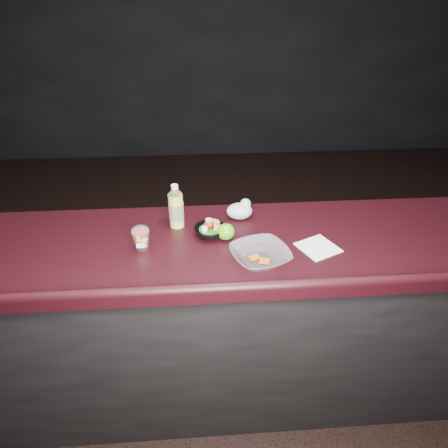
{
  "coord_description": "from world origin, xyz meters",
  "views": [
    {
      "loc": [
        -0.11,
        -1.24,
        2.06
      ],
      "look_at": [
        0.01,
        0.32,
        1.1
      ],
      "focal_mm": 32.0,
      "sensor_mm": 36.0,
      "label": 1
    }
  ],
  "objects_px": {
    "fruit_cup": "(141,237)",
    "takeout_bowl": "(260,256)",
    "green_apple": "(226,232)",
    "snack_bowl": "(210,230)",
    "lemonade_bottle": "(176,209)"
  },
  "relations": [
    {
      "from": "fruit_cup",
      "to": "takeout_bowl",
      "type": "xyz_separation_m",
      "value": [
        0.52,
        -0.14,
        -0.03
      ]
    },
    {
      "from": "green_apple",
      "to": "snack_bowl",
      "type": "height_order",
      "value": "green_apple"
    },
    {
      "from": "lemonade_bottle",
      "to": "fruit_cup",
      "type": "height_order",
      "value": "lemonade_bottle"
    },
    {
      "from": "lemonade_bottle",
      "to": "snack_bowl",
      "type": "height_order",
      "value": "lemonade_bottle"
    },
    {
      "from": "fruit_cup",
      "to": "green_apple",
      "type": "xyz_separation_m",
      "value": [
        0.38,
        0.05,
        -0.02
      ]
    },
    {
      "from": "fruit_cup",
      "to": "snack_bowl",
      "type": "relative_size",
      "value": 0.63
    },
    {
      "from": "green_apple",
      "to": "fruit_cup",
      "type": "bearing_deg",
      "value": -172.53
    },
    {
      "from": "green_apple",
      "to": "snack_bowl",
      "type": "xyz_separation_m",
      "value": [
        -0.07,
        0.03,
        -0.01
      ]
    },
    {
      "from": "fruit_cup",
      "to": "green_apple",
      "type": "bearing_deg",
      "value": 7.47
    },
    {
      "from": "green_apple",
      "to": "takeout_bowl",
      "type": "xyz_separation_m",
      "value": [
        0.13,
        -0.19,
        -0.01
      ]
    },
    {
      "from": "snack_bowl",
      "to": "lemonade_bottle",
      "type": "bearing_deg",
      "value": 147.64
    },
    {
      "from": "lemonade_bottle",
      "to": "fruit_cup",
      "type": "xyz_separation_m",
      "value": [
        -0.15,
        -0.18,
        -0.03
      ]
    },
    {
      "from": "lemonade_bottle",
      "to": "green_apple",
      "type": "distance_m",
      "value": 0.27
    },
    {
      "from": "snack_bowl",
      "to": "fruit_cup",
      "type": "bearing_deg",
      "value": -164.74
    },
    {
      "from": "lemonade_bottle",
      "to": "green_apple",
      "type": "height_order",
      "value": "lemonade_bottle"
    }
  ]
}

